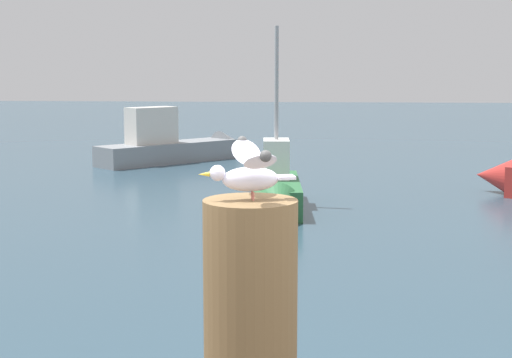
# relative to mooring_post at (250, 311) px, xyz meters

# --- Properties ---
(mooring_post) EXTENTS (0.39, 0.39, 0.93)m
(mooring_post) POSITION_rel_mooring_post_xyz_m (0.00, 0.00, 0.00)
(mooring_post) COLOR brown
(mooring_post) RESTS_ON harbor_quay
(seagull) EXTENTS (0.39, 0.63, 0.23)m
(seagull) POSITION_rel_mooring_post_xyz_m (-0.00, -0.00, 0.59)
(seagull) COLOR #C66B60
(seagull) RESTS_ON mooring_post
(boat_grey) EXTENTS (4.20, 4.43, 1.79)m
(boat_grey) POSITION_rel_mooring_post_xyz_m (-4.03, 19.24, -1.25)
(boat_grey) COLOR gray
(boat_grey) RESTS_ON ground_plane
(boat_green) EXTENTS (1.14, 3.66, 3.61)m
(boat_green) POSITION_rel_mooring_post_xyz_m (-0.64, 11.44, -1.32)
(boat_green) COLOR #2D6B3D
(boat_green) RESTS_ON ground_plane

